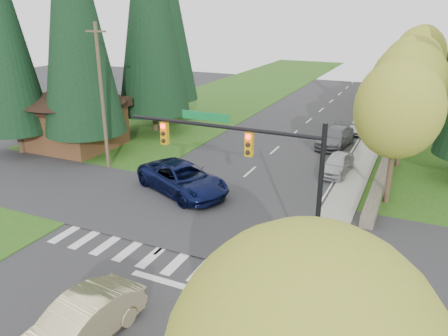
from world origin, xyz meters
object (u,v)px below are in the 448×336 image
Objects in this scene: sedan_champagne at (79,324)px; parked_car_c at (362,126)px; parked_car_a at (337,164)px; parked_car_d at (372,100)px; suv_navy at (183,179)px; parked_car_e at (380,99)px; parked_car_b at (336,137)px.

sedan_champagne is 1.18× the size of parked_car_c.
parked_car_a reaches higher than parked_car_c.
parked_car_a is 1.00× the size of parked_car_d.
parked_car_d is (-0.78, 12.91, 0.02)m from parked_car_c.
parked_car_c is (4.67, 31.80, -0.13)m from sedan_champagne.
suv_navy is 10.87m from parked_car_a.
parked_car_c is at bearing 93.57° from parked_car_a.
sedan_champagne is 46.06m from parked_car_e.
sedan_champagne is 0.95× the size of parked_car_b.
sedan_champagne is at bearing -99.48° from parked_car_a.
parked_car_b is at bearing -88.75° from parked_car_d.
parked_car_e is (4.67, 45.83, -0.18)m from sedan_champagne.
sedan_champagne is 1.18× the size of parked_car_d.
parked_car_e is (0.78, 1.12, -0.07)m from parked_car_d.
sedan_champagne reaches higher than parked_car_a.
parked_car_d is 0.95× the size of parked_car_e.
sedan_champagne reaches higher than parked_car_e.
suv_navy is 1.50× the size of parked_car_e.
parked_car_b is 18.09m from parked_car_d.
parked_car_a is (4.67, 20.15, -0.10)m from sedan_champagne.
parked_car_d is 1.37m from parked_car_e.
parked_car_d is at bearing 91.18° from sedan_champagne.
suv_navy is 1.58× the size of parked_car_c.
parked_car_d is at bearing -131.25° from parked_car_e.
suv_navy is (-3.36, 12.84, 0.10)m from sedan_champagne.
parked_car_a is at bearing -84.97° from parked_car_d.
suv_navy is at bearing -109.90° from parked_car_e.
sedan_champagne is at bearing -102.04° from parked_car_e.
parked_car_a is 24.57m from parked_car_d.
parked_car_b reaches higher than parked_car_c.
parked_car_e is at bearing 58.17° from parked_car_d.
sedan_champagne is 20.69m from parked_car_a.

